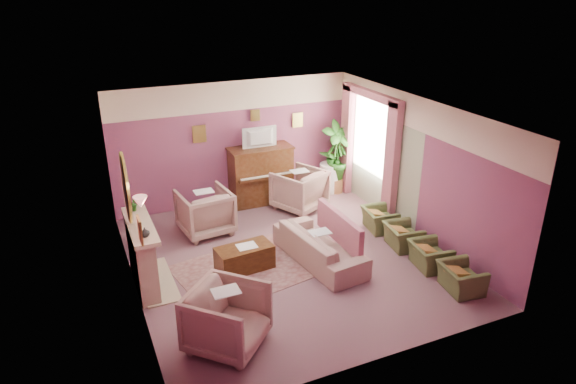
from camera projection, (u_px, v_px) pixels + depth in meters
name	position (u px, v px, depth m)	size (l,w,h in m)	color
floor	(288.00, 259.00, 9.60)	(5.50, 6.00, 0.01)	#7B565F
ceiling	(288.00, 112.00, 8.51)	(5.50, 6.00, 0.01)	white
wall_back	(234.00, 143.00, 11.58)	(5.50, 0.02, 2.80)	#763F6E
wall_front	(383.00, 273.00, 6.52)	(5.50, 0.02, 2.80)	#763F6E
wall_left	(127.00, 217.00, 8.03)	(0.02, 6.00, 2.80)	#763F6E
wall_right	(416.00, 168.00, 10.07)	(0.02, 6.00, 2.80)	#763F6E
picture_rail_band	(233.00, 96.00, 11.16)	(5.50, 0.01, 0.65)	#FFE9CB
stripe_panel	(378.00, 163.00, 11.29)	(0.01, 3.00, 2.15)	#AEB995
fireplace_surround	(142.00, 256.00, 8.59)	(0.30, 1.40, 1.10)	beige
fireplace_inset	(149.00, 263.00, 8.68)	(0.18, 0.72, 0.68)	black
fire_ember	(152.00, 271.00, 8.77)	(0.06, 0.54, 0.10)	#E84826
mantel_shelf	(140.00, 225.00, 8.38)	(0.40, 1.55, 0.07)	beige
hearth	(157.00, 281.00, 8.87)	(0.55, 1.50, 0.02)	beige
mirror_frame	(126.00, 188.00, 8.06)	(0.04, 0.72, 1.20)	#BFB04D
mirror_glass	(128.00, 188.00, 8.07)	(0.01, 0.60, 1.06)	silver
sconce_shade	(140.00, 202.00, 7.14)	(0.20, 0.20, 0.16)	pink
piano	(261.00, 176.00, 11.79)	(1.40, 0.60, 1.30)	#4C2914
piano_keyshelf	(266.00, 178.00, 11.47)	(1.30, 0.12, 0.06)	#4C2914
piano_keys	(266.00, 176.00, 11.45)	(1.20, 0.08, 0.02)	beige
piano_top	(260.00, 148.00, 11.53)	(1.45, 0.65, 0.04)	#4C2914
television	(261.00, 136.00, 11.38)	(0.80, 0.12, 0.48)	black
print_back_left	(199.00, 134.00, 11.13)	(0.30, 0.03, 0.38)	#BFB04D
print_back_right	(298.00, 120.00, 11.98)	(0.26, 0.03, 0.34)	#BFB04D
print_back_mid	(255.00, 115.00, 11.50)	(0.22, 0.03, 0.26)	#BFB04D
print_left_wall	(140.00, 230.00, 6.91)	(0.03, 0.28, 0.36)	#BFB04D
window_blind	(372.00, 133.00, 11.25)	(0.03, 1.40, 1.80)	beige
curtain_left	(391.00, 164.00, 10.60)	(0.16, 0.34, 2.60)	#B45F72
curtain_right	(347.00, 140.00, 12.15)	(0.16, 0.34, 2.60)	#B45F72
pelmet	(371.00, 95.00, 10.88)	(0.16, 2.20, 0.16)	#B45F72
mantel_plant	(134.00, 203.00, 8.78)	(0.16, 0.16, 0.28)	#26661D
mantel_vase	(145.00, 232.00, 7.92)	(0.16, 0.16, 0.16)	#FFE9CB
area_rug	(250.00, 268.00, 9.27)	(2.50, 1.80, 0.01)	#895B58
coffee_table	(245.00, 258.00, 9.18)	(1.00, 0.50, 0.45)	#43240E
table_paper	(247.00, 246.00, 9.11)	(0.35, 0.28, 0.01)	white
sofa	(320.00, 241.00, 9.37)	(0.69, 2.07, 0.84)	tan
sofa_throw	(339.00, 228.00, 9.45)	(0.10, 1.57, 0.57)	#B45F72
floral_armchair_left	(205.00, 210.00, 10.40)	(0.98, 0.98, 1.02)	tan
floral_armchair_right	(299.00, 188.00, 11.48)	(0.98, 0.98, 1.02)	tan
floral_armchair_front	(227.00, 316.00, 7.15)	(0.98, 0.98, 1.02)	tan
olive_chair_a	(461.00, 274.00, 8.53)	(0.50, 0.71, 0.61)	#536132
olive_chair_b	(430.00, 252.00, 9.22)	(0.50, 0.71, 0.61)	#536132
olive_chair_c	(403.00, 233.00, 9.91)	(0.50, 0.71, 0.61)	#536132
olive_chair_d	(379.00, 216.00, 10.60)	(0.50, 0.71, 0.61)	#536132
side_table	(330.00, 177.00, 12.51)	(0.52, 0.52, 0.70)	white
side_plant_big	(331.00, 157.00, 12.31)	(0.30, 0.30, 0.34)	#26661D
side_plant_small	(337.00, 159.00, 12.28)	(0.16, 0.16, 0.28)	#26661D
palm_pot	(336.00, 185.00, 12.51)	(0.34, 0.34, 0.34)	#996439
palm_plant	(337.00, 151.00, 12.16)	(0.76, 0.76, 1.44)	#26661D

